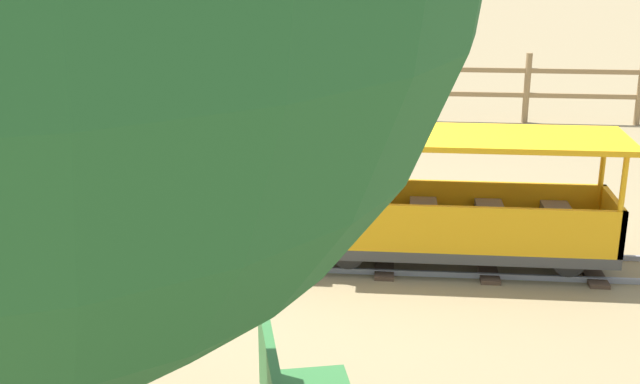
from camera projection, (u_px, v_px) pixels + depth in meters
name	position (u px, v px, depth m)	size (l,w,h in m)	color
ground_plane	(313.00, 260.00, 6.15)	(60.00, 60.00, 0.00)	#8C7A56
track	(335.00, 259.00, 6.13)	(0.67, 6.05, 0.04)	gray
locomotive	(196.00, 197.00, 6.07)	(0.63, 1.45, 1.04)	#192338
passenger_car	(457.00, 212.00, 5.93)	(0.73, 2.35, 0.97)	#3F3F3F
conductor_person	(281.00, 106.00, 6.93)	(0.30, 0.30, 1.62)	#282D47
fence_section	(362.00, 83.00, 10.51)	(0.08, 7.13, 0.90)	#93754C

